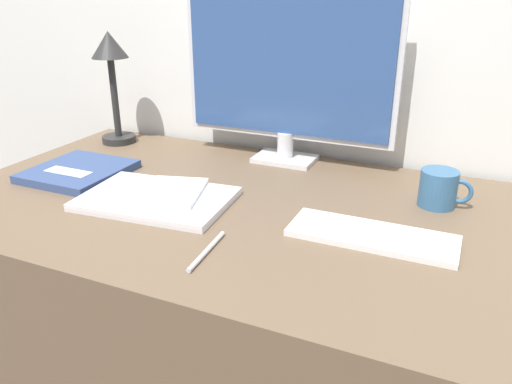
{
  "coord_description": "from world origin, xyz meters",
  "views": [
    {
      "loc": [
        0.45,
        -0.75,
        1.17
      ],
      "look_at": [
        0.08,
        0.09,
        0.78
      ],
      "focal_mm": 35.0,
      "sensor_mm": 36.0,
      "label": 1
    }
  ],
  "objects": [
    {
      "name": "desk",
      "position": [
        0.0,
        0.15,
        0.36
      ],
      "size": [
        1.31,
        0.76,
        0.72
      ],
      "color": "brown",
      "rests_on": "ground_plane"
    },
    {
      "name": "monitor",
      "position": [
        0.0,
        0.46,
        0.97
      ],
      "size": [
        0.57,
        0.11,
        0.45
      ],
      "color": "silver",
      "rests_on": "desk"
    },
    {
      "name": "keyboard",
      "position": [
        0.31,
        0.1,
        0.73
      ],
      "size": [
        0.31,
        0.11,
        0.01
      ],
      "color": "silver",
      "rests_on": "desk"
    },
    {
      "name": "laptop",
      "position": [
        -0.16,
        0.08,
        0.73
      ],
      "size": [
        0.34,
        0.24,
        0.02
      ],
      "color": "silver",
      "rests_on": "desk"
    },
    {
      "name": "ereader",
      "position": [
        -0.13,
        0.1,
        0.74
      ],
      "size": [
        0.17,
        0.19,
        0.01
      ],
      "color": "white",
      "rests_on": "laptop"
    },
    {
      "name": "desk_lamp",
      "position": [
        -0.53,
        0.42,
        0.95
      ],
      "size": [
        0.11,
        0.11,
        0.32
      ],
      "color": "#282828",
      "rests_on": "desk"
    },
    {
      "name": "notebook",
      "position": [
        -0.44,
        0.14,
        0.73
      ],
      "size": [
        0.22,
        0.23,
        0.02
      ],
      "color": "#334775",
      "rests_on": "desk"
    },
    {
      "name": "coffee_mug",
      "position": [
        0.41,
        0.31,
        0.76
      ],
      "size": [
        0.11,
        0.08,
        0.08
      ],
      "color": "#336089",
      "rests_on": "desk"
    },
    {
      "name": "pen",
      "position": [
        0.05,
        -0.07,
        0.73
      ],
      "size": [
        0.02,
        0.15,
        0.01
      ],
      "color": "silver",
      "rests_on": "desk"
    }
  ]
}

